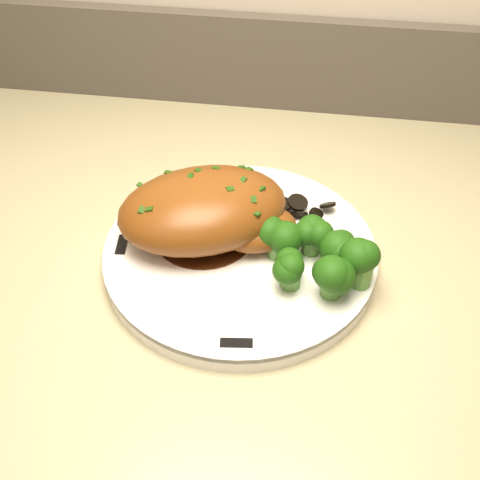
# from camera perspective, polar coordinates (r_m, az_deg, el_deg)

# --- Properties ---
(counter) EXTENTS (1.96, 0.65, 0.97)m
(counter) POSITION_cam_1_polar(r_m,az_deg,el_deg) (1.01, -20.40, -17.79)
(counter) COLOR #4E4124
(counter) RESTS_ON ground
(plate) EXTENTS (0.27, 0.27, 0.02)m
(plate) POSITION_cam_1_polar(r_m,az_deg,el_deg) (0.58, 0.00, -1.34)
(plate) COLOR white
(plate) RESTS_ON counter
(rim_accent_0) EXTENTS (0.01, 0.03, 0.00)m
(rim_accent_0) POSITION_cam_1_polar(r_m,az_deg,el_deg) (0.59, 11.21, -0.86)
(rim_accent_0) COLOR black
(rim_accent_0) RESTS_ON plate
(rim_accent_1) EXTENTS (0.03, 0.01, 0.00)m
(rim_accent_1) POSITION_cam_1_polar(r_m,az_deg,el_deg) (0.66, 0.26, 6.19)
(rim_accent_1) COLOR black
(rim_accent_1) RESTS_ON plate
(rim_accent_2) EXTENTS (0.01, 0.03, 0.00)m
(rim_accent_2) POSITION_cam_1_polar(r_m,az_deg,el_deg) (0.59, -11.13, -0.45)
(rim_accent_2) COLOR black
(rim_accent_2) RESTS_ON plate
(rim_accent_3) EXTENTS (0.03, 0.01, 0.00)m
(rim_accent_3) POSITION_cam_1_polar(r_m,az_deg,el_deg) (0.50, -0.35, -9.76)
(rim_accent_3) COLOR black
(rim_accent_3) RESTS_ON plate
(gravy_pool) EXTENTS (0.10, 0.10, 0.00)m
(gravy_pool) POSITION_cam_1_polar(r_m,az_deg,el_deg) (0.59, -3.41, 0.60)
(gravy_pool) COLOR #3A1A0A
(gravy_pool) RESTS_ON plate
(chicken_breast) EXTENTS (0.20, 0.17, 0.06)m
(chicken_breast) POSITION_cam_1_polar(r_m,az_deg,el_deg) (0.57, -2.93, 2.70)
(chicken_breast) COLOR brown
(chicken_breast) RESTS_ON plate
(mushroom_pile) EXTENTS (0.08, 0.06, 0.02)m
(mushroom_pile) POSITION_cam_1_polar(r_m,az_deg,el_deg) (0.60, 4.22, 1.63)
(mushroom_pile) COLOR black
(mushroom_pile) RESTS_ON plate
(broccoli_florets) EXTENTS (0.11, 0.08, 0.04)m
(broccoli_florets) POSITION_cam_1_polar(r_m,az_deg,el_deg) (0.54, 7.64, -1.23)
(broccoli_florets) COLOR #5D9840
(broccoli_florets) RESTS_ON plate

